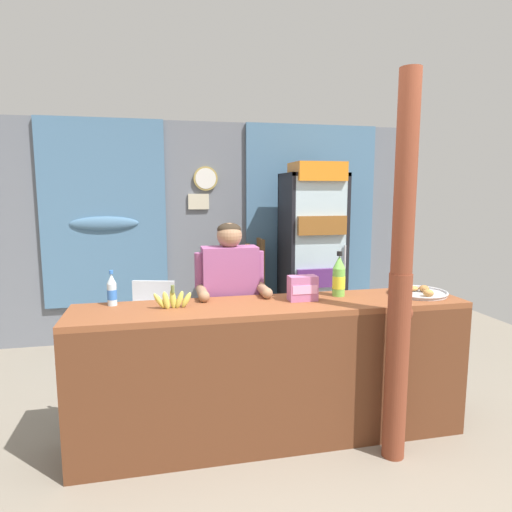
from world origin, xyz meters
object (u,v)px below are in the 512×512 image
object	(u,v)px
banana_bunch	(173,300)
stall_counter	(277,363)
drink_fridge	(313,248)
plastic_lawn_chair	(151,320)
soda_bottle_lime_soda	(339,277)
soda_bottle_water	(112,291)
snack_box_wafer	(303,288)
timber_post	(401,282)
bottle_shelf_rack	(242,288)
shopkeeper	(230,295)
pastry_tray	(417,292)

from	to	relation	value
banana_bunch	stall_counter	bearing A→B (deg)	-10.56
drink_fridge	banana_bunch	world-z (taller)	drink_fridge
stall_counter	plastic_lawn_chair	bearing A→B (deg)	118.79
soda_bottle_lime_soda	banana_bunch	size ratio (longest dim) A/B	1.24
soda_bottle_water	snack_box_wafer	world-z (taller)	soda_bottle_water
snack_box_wafer	timber_post	bearing A→B (deg)	-41.55
plastic_lawn_chair	soda_bottle_lime_soda	size ratio (longest dim) A/B	2.61
snack_box_wafer	bottle_shelf_rack	bearing A→B (deg)	91.27
shopkeeper	soda_bottle_lime_soda	size ratio (longest dim) A/B	4.57
stall_counter	plastic_lawn_chair	distance (m)	1.77
plastic_lawn_chair	banana_bunch	xyz separation A→B (m)	(0.18, -1.43, 0.54)
plastic_lawn_chair	soda_bottle_lime_soda	distance (m)	2.01
drink_fridge	pastry_tray	xyz separation A→B (m)	(0.18, -1.79, -0.11)
timber_post	soda_bottle_water	size ratio (longest dim) A/B	10.24
stall_counter	soda_bottle_lime_soda	distance (m)	0.78
drink_fridge	soda_bottle_water	size ratio (longest dim) A/B	8.53
soda_bottle_water	drink_fridge	bearing A→B (deg)	39.26
timber_post	snack_box_wafer	size ratio (longest dim) A/B	12.34
snack_box_wafer	drink_fridge	bearing A→B (deg)	68.33
snack_box_wafer	pastry_tray	distance (m)	0.89
shopkeeper	snack_box_wafer	distance (m)	0.60
timber_post	drink_fridge	world-z (taller)	timber_post
drink_fridge	soda_bottle_water	bearing A→B (deg)	-140.74
soda_bottle_water	banana_bunch	world-z (taller)	soda_bottle_water
soda_bottle_lime_soda	timber_post	bearing A→B (deg)	-69.17
drink_fridge	soda_bottle_water	distance (m)	2.58
shopkeeper	pastry_tray	distance (m)	1.40
bottle_shelf_rack	soda_bottle_lime_soda	xyz separation A→B (m)	(0.35, -1.99, 0.50)
plastic_lawn_chair	soda_bottle_lime_soda	bearing A→B (deg)	-43.96
soda_bottle_lime_soda	stall_counter	bearing A→B (deg)	-157.09
shopkeeper	banana_bunch	size ratio (longest dim) A/B	5.64
soda_bottle_lime_soda	snack_box_wafer	bearing A→B (deg)	-166.26
drink_fridge	shopkeeper	bearing A→B (deg)	-129.56
timber_post	plastic_lawn_chair	bearing A→B (deg)	130.49
shopkeeper	stall_counter	bearing A→B (deg)	-65.72
timber_post	pastry_tray	world-z (taller)	timber_post
bottle_shelf_rack	snack_box_wafer	world-z (taller)	bottle_shelf_rack
bottle_shelf_rack	shopkeeper	bearing A→B (deg)	-103.60
plastic_lawn_chair	soda_bottle_lime_soda	xyz separation A→B (m)	(1.38, -1.33, 0.62)
stall_counter	pastry_tray	world-z (taller)	pastry_tray
stall_counter	banana_bunch	xyz separation A→B (m)	(-0.67, 0.13, 0.44)
drink_fridge	plastic_lawn_chair	size ratio (longest dim) A/B	2.38
stall_counter	timber_post	distance (m)	0.97
timber_post	drink_fridge	size ratio (longest dim) A/B	1.20
timber_post	banana_bunch	distance (m)	1.46
drink_fridge	soda_bottle_lime_soda	distance (m)	1.75
plastic_lawn_chair	shopkeeper	size ratio (longest dim) A/B	0.57
plastic_lawn_chair	pastry_tray	world-z (taller)	pastry_tray
bottle_shelf_rack	plastic_lawn_chair	bearing A→B (deg)	-147.15
soda_bottle_water	pastry_tray	bearing A→B (deg)	-4.18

